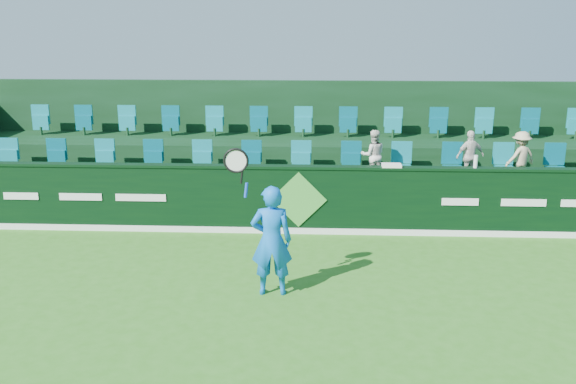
# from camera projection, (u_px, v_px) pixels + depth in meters

# --- Properties ---
(ground) EXTENTS (60.00, 60.00, 0.00)m
(ground) POSITION_uv_depth(u_px,v_px,m) (289.00, 326.00, 8.86)
(ground) COLOR #2E6E1A
(ground) RESTS_ON ground
(sponsor_hoarding) EXTENTS (16.00, 0.25, 1.35)m
(sponsor_hoarding) POSITION_uv_depth(u_px,v_px,m) (299.00, 199.00, 12.53)
(sponsor_hoarding) COLOR black
(sponsor_hoarding) RESTS_ON ground
(stand_tier_front) EXTENTS (16.00, 2.00, 0.80)m
(stand_tier_front) POSITION_uv_depth(u_px,v_px,m) (300.00, 198.00, 13.67)
(stand_tier_front) COLOR black
(stand_tier_front) RESTS_ON ground
(stand_tier_back) EXTENTS (16.00, 1.80, 1.30)m
(stand_tier_back) POSITION_uv_depth(u_px,v_px,m) (303.00, 166.00, 15.43)
(stand_tier_back) COLOR black
(stand_tier_back) RESTS_ON ground
(stand_rear) EXTENTS (16.00, 4.10, 2.60)m
(stand_rear) POSITION_uv_depth(u_px,v_px,m) (303.00, 140.00, 15.71)
(stand_rear) COLOR black
(stand_rear) RESTS_ON ground
(seat_row_front) EXTENTS (13.50, 0.50, 0.60)m
(seat_row_front) POSITION_uv_depth(u_px,v_px,m) (301.00, 162.00, 13.87)
(seat_row_front) COLOR #107984
(seat_row_front) RESTS_ON stand_tier_front
(seat_row_back) EXTENTS (13.50, 0.50, 0.60)m
(seat_row_back) POSITION_uv_depth(u_px,v_px,m) (303.00, 125.00, 15.47)
(seat_row_back) COLOR #107984
(seat_row_back) RESTS_ON stand_tier_back
(tennis_player) EXTENTS (1.04, 0.45, 2.32)m
(tennis_player) POSITION_uv_depth(u_px,v_px,m) (271.00, 240.00, 9.67)
(tennis_player) COLOR blue
(tennis_player) RESTS_ON ground
(spectator_left) EXTENTS (0.56, 0.46, 1.07)m
(spectator_left) POSITION_uv_depth(u_px,v_px,m) (373.00, 155.00, 13.37)
(spectator_left) COLOR silver
(spectator_left) RESTS_ON stand_tier_front
(spectator_middle) EXTENTS (0.68, 0.45, 1.07)m
(spectator_middle) POSITION_uv_depth(u_px,v_px,m) (470.00, 156.00, 13.28)
(spectator_middle) COLOR beige
(spectator_middle) RESTS_ON stand_tier_front
(spectator_right) EXTENTS (0.79, 0.64, 1.06)m
(spectator_right) POSITION_uv_depth(u_px,v_px,m) (521.00, 157.00, 13.23)
(spectator_right) COLOR tan
(spectator_right) RESTS_ON stand_tier_front
(towel) EXTENTS (0.37, 0.24, 0.06)m
(towel) POSITION_uv_depth(u_px,v_px,m) (392.00, 165.00, 12.27)
(towel) COLOR white
(towel) RESTS_ON sponsor_hoarding
(drinks_bottle) EXTENTS (0.08, 0.08, 0.24)m
(drinks_bottle) POSITION_uv_depth(u_px,v_px,m) (476.00, 161.00, 12.17)
(drinks_bottle) COLOR white
(drinks_bottle) RESTS_ON sponsor_hoarding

